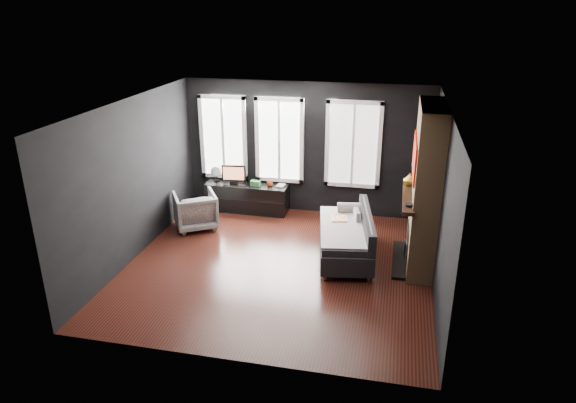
% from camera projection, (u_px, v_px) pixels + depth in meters
% --- Properties ---
extents(floor, '(5.00, 5.00, 0.00)m').
position_uv_depth(floor, '(278.00, 265.00, 8.63)').
color(floor, black).
rests_on(floor, ground).
extents(ceiling, '(5.00, 5.00, 0.00)m').
position_uv_depth(ceiling, '(277.00, 105.00, 7.65)').
color(ceiling, white).
rests_on(ceiling, ground).
extents(wall_back, '(5.00, 0.02, 2.70)m').
position_uv_depth(wall_back, '(306.00, 149.00, 10.42)').
color(wall_back, black).
rests_on(wall_back, ground).
extents(wall_left, '(0.02, 5.00, 2.70)m').
position_uv_depth(wall_left, '(134.00, 179.00, 8.64)').
color(wall_left, black).
rests_on(wall_left, ground).
extents(wall_right, '(0.02, 5.00, 2.70)m').
position_uv_depth(wall_right, '(441.00, 202.00, 7.65)').
color(wall_right, black).
rests_on(wall_right, ground).
extents(windows, '(4.00, 0.16, 1.76)m').
position_uv_depth(windows, '(284.00, 97.00, 10.09)').
color(windows, white).
rests_on(windows, wall_back).
extents(fireplace, '(0.70, 1.62, 2.70)m').
position_uv_depth(fireplace, '(426.00, 188.00, 8.23)').
color(fireplace, '#93724C').
rests_on(fireplace, floor).
extents(sofa, '(1.24, 2.02, 0.81)m').
position_uv_depth(sofa, '(345.00, 234.00, 8.83)').
color(sofa, black).
rests_on(sofa, floor).
extents(stripe_pillow, '(0.15, 0.31, 0.30)m').
position_uv_depth(stripe_pillow, '(357.00, 218.00, 9.03)').
color(stripe_pillow, gray).
rests_on(stripe_pillow, sofa).
extents(armchair, '(1.02, 1.01, 0.79)m').
position_uv_depth(armchair, '(195.00, 209.00, 9.95)').
color(armchair, silver).
rests_on(armchair, floor).
extents(media_console, '(1.73, 0.56, 0.59)m').
position_uv_depth(media_console, '(247.00, 197.00, 10.80)').
color(media_console, black).
rests_on(media_console, floor).
extents(monitor, '(0.52, 0.17, 0.45)m').
position_uv_depth(monitor, '(234.00, 173.00, 10.63)').
color(monitor, black).
rests_on(monitor, media_console).
extents(desk_fan, '(0.24, 0.24, 0.33)m').
position_uv_depth(desk_fan, '(216.00, 173.00, 10.81)').
color(desk_fan, gray).
rests_on(desk_fan, media_console).
extents(mug, '(0.12, 0.10, 0.12)m').
position_uv_depth(mug, '(270.00, 183.00, 10.55)').
color(mug, '#F24F13').
rests_on(mug, media_console).
extents(book, '(0.16, 0.04, 0.22)m').
position_uv_depth(book, '(277.00, 180.00, 10.57)').
color(book, tan).
rests_on(book, media_console).
extents(storage_box, '(0.21, 0.15, 0.11)m').
position_uv_depth(storage_box, '(256.00, 183.00, 10.57)').
color(storage_box, '#317435').
rests_on(storage_box, media_console).
extents(mantel_vase, '(0.25, 0.26, 0.20)m').
position_uv_depth(mantel_vase, '(410.00, 179.00, 8.70)').
color(mantel_vase, gold).
rests_on(mantel_vase, fireplace).
extents(mantel_clock, '(0.15, 0.15, 0.04)m').
position_uv_depth(mantel_clock, '(409.00, 205.00, 7.82)').
color(mantel_clock, black).
rests_on(mantel_clock, fireplace).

